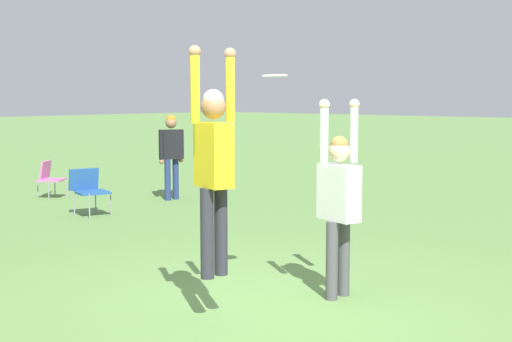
{
  "coord_description": "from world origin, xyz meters",
  "views": [
    {
      "loc": [
        -5.02,
        -4.24,
        2.02
      ],
      "look_at": [
        0.07,
        0.29,
        1.3
      ],
      "focal_mm": 50.0,
      "sensor_mm": 36.0,
      "label": 1
    }
  ],
  "objects": [
    {
      "name": "person_jumping",
      "position": [
        -0.61,
        0.18,
        1.48
      ],
      "size": [
        0.54,
        0.42,
        2.03
      ],
      "rotation": [
        0.0,
        0.0,
        1.3
      ],
      "color": "#2D2D38",
      "rests_on": "ground_plane"
    },
    {
      "name": "camping_chair_2",
      "position": [
        2.0,
        5.77,
        0.48
      ],
      "size": [
        0.63,
        0.67,
        0.8
      ],
      "rotation": [
        0.0,
        0.0,
        2.84
      ],
      "color": "gray",
      "rests_on": "ground_plane"
    },
    {
      "name": "person_defending",
      "position": [
        0.76,
        -0.2,
        1.05
      ],
      "size": [
        0.61,
        0.5,
        1.99
      ],
      "rotation": [
        0.0,
        0.0,
        -1.85
      ],
      "color": "#4C4C51",
      "rests_on": "ground_plane"
    },
    {
      "name": "frisbee",
      "position": [
        0.21,
        0.17,
        2.21
      ],
      "size": [
        0.24,
        0.24,
        0.02
      ],
      "color": "white"
    },
    {
      "name": "ground_plane",
      "position": [
        0.0,
        0.0,
        0.0
      ],
      "size": [
        120.0,
        120.0,
        0.0
      ],
      "primitive_type": "plane",
      "color": "#608C47"
    },
    {
      "name": "person_spectator_near",
      "position": [
        4.18,
        6.14,
        0.99
      ],
      "size": [
        0.61,
        0.42,
        1.66
      ],
      "rotation": [
        0.0,
        0.0,
        -0.59
      ],
      "color": "navy",
      "rests_on": "ground_plane"
    },
    {
      "name": "camping_chair_3",
      "position": [
        2.74,
        8.16,
        0.43
      ],
      "size": [
        0.64,
        0.7,
        0.73
      ],
      "rotation": [
        0.0,
        0.0,
        3.78
      ],
      "color": "gray",
      "rests_on": "ground_plane"
    }
  ]
}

